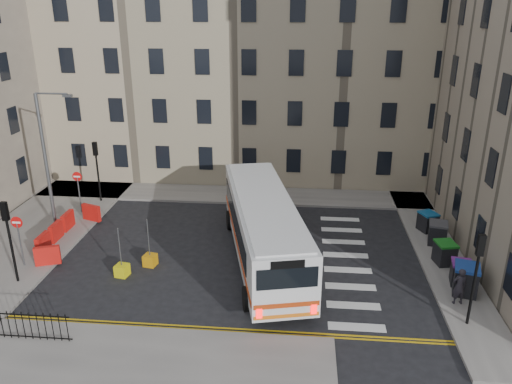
% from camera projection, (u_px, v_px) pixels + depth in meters
% --- Properties ---
extents(ground, '(120.00, 120.00, 0.00)m').
position_uv_depth(ground, '(271.00, 255.00, 26.83)').
color(ground, black).
rests_on(ground, ground).
extents(pavement_north, '(36.00, 3.20, 0.15)m').
position_uv_depth(pavement_north, '(195.00, 193.00, 35.33)').
color(pavement_north, slate).
rests_on(pavement_north, ground).
extents(pavement_east, '(2.40, 26.00, 0.15)m').
position_uv_depth(pavement_east, '(426.00, 229.00, 29.74)').
color(pavement_east, slate).
rests_on(pavement_east, ground).
extents(pavement_west, '(6.00, 22.00, 0.15)m').
position_uv_depth(pavement_west, '(32.00, 235.00, 28.95)').
color(pavement_west, slate).
rests_on(pavement_west, ground).
extents(pavement_sw, '(20.00, 6.00, 0.15)m').
position_uv_depth(pavement_sw, '(61.00, 375.00, 18.10)').
color(pavement_sw, slate).
rests_on(pavement_sw, ground).
extents(terrace_north, '(38.30, 10.80, 17.20)m').
position_uv_depth(terrace_north, '(196.00, 59.00, 38.80)').
color(terrace_north, tan).
rests_on(terrace_north, ground).
extents(traffic_light_east, '(0.28, 0.22, 4.10)m').
position_uv_depth(traffic_light_east, '(477.00, 266.00, 19.94)').
color(traffic_light_east, black).
rests_on(traffic_light_east, pavement_east).
extents(traffic_light_nw, '(0.28, 0.22, 4.10)m').
position_uv_depth(traffic_light_nw, '(97.00, 162.00, 32.91)').
color(traffic_light_nw, black).
rests_on(traffic_light_nw, pavement_west).
extents(traffic_light_sw, '(0.28, 0.22, 4.10)m').
position_uv_depth(traffic_light_sw, '(8.00, 230.00, 23.13)').
color(traffic_light_sw, black).
rests_on(traffic_light_sw, pavement_west).
extents(streetlamp, '(0.50, 0.22, 8.14)m').
position_uv_depth(streetlamp, '(46.00, 161.00, 28.28)').
color(streetlamp, '#595B5E').
rests_on(streetlamp, pavement_west).
extents(no_entry_north, '(0.60, 0.08, 3.00)m').
position_uv_depth(no_entry_north, '(78.00, 184.00, 31.37)').
color(no_entry_north, '#595B5E').
rests_on(no_entry_north, pavement_west).
extents(no_entry_south, '(0.60, 0.08, 3.00)m').
position_uv_depth(no_entry_south, '(18.00, 231.00, 24.85)').
color(no_entry_south, '#595B5E').
rests_on(no_entry_south, pavement_west).
extents(roadworks_barriers, '(1.66, 6.26, 1.00)m').
position_uv_depth(roadworks_barriers, '(62.00, 232.00, 28.10)').
color(roadworks_barriers, red).
rests_on(roadworks_barriers, pavement_west).
extents(bus, '(5.62, 12.76, 3.39)m').
position_uv_depth(bus, '(263.00, 226.00, 25.65)').
color(bus, silver).
rests_on(bus, ground).
extents(wheelie_bin_a, '(1.37, 1.49, 1.38)m').
position_uv_depth(wheelie_bin_a, '(466.00, 279.00, 22.90)').
color(wheelie_bin_a, black).
rests_on(wheelie_bin_a, pavement_east).
extents(wheelie_bin_b, '(1.06, 1.17, 1.14)m').
position_uv_depth(wheelie_bin_b, '(461.00, 273.00, 23.67)').
color(wheelie_bin_b, black).
rests_on(wheelie_bin_b, pavement_east).
extents(wheelie_bin_c, '(1.12, 1.23, 1.18)m').
position_uv_depth(wheelie_bin_c, '(445.00, 253.00, 25.53)').
color(wheelie_bin_c, black).
rests_on(wheelie_bin_c, pavement_east).
extents(wheelie_bin_d, '(1.20, 1.31, 1.24)m').
position_uv_depth(wheelie_bin_d, '(438.00, 233.00, 27.65)').
color(wheelie_bin_d, black).
rests_on(wheelie_bin_d, pavement_east).
extents(wheelie_bin_e, '(1.22, 1.29, 1.13)m').
position_uv_depth(wheelie_bin_e, '(428.00, 222.00, 29.23)').
color(wheelie_bin_e, black).
rests_on(wheelie_bin_e, pavement_east).
extents(pedestrian, '(0.69, 0.51, 1.74)m').
position_uv_depth(pedestrian, '(459.00, 286.00, 21.99)').
color(pedestrian, black).
rests_on(pedestrian, pavement_east).
extents(bollard_yellow, '(0.71, 0.71, 0.60)m').
position_uv_depth(bollard_yellow, '(150.00, 260.00, 25.71)').
color(bollard_yellow, orange).
rests_on(bollard_yellow, ground).
extents(bollard_chevron, '(0.70, 0.70, 0.60)m').
position_uv_depth(bollard_chevron, '(122.00, 270.00, 24.73)').
color(bollard_chevron, '#D3C80C').
rests_on(bollard_chevron, ground).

